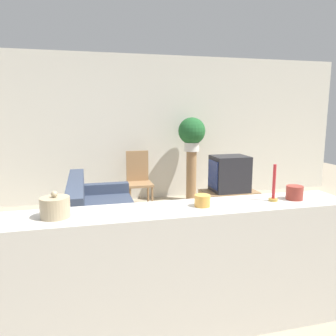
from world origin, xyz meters
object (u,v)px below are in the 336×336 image
(television, at_px, (229,174))
(wooden_chair, at_px, (138,177))
(couch, at_px, (100,218))
(decorative_bowl, at_px, (55,207))
(potted_plant, at_px, (192,132))

(television, relative_size, wooden_chair, 0.56)
(couch, xyz_separation_m, decorative_bowl, (-0.36, -2.03, 0.77))
(wooden_chair, bearing_deg, potted_plant, 6.56)
(potted_plant, bearing_deg, wooden_chair, -173.44)
(wooden_chair, height_order, decorative_bowl, decorative_bowl)
(couch, height_order, wooden_chair, wooden_chair)
(television, bearing_deg, potted_plant, 100.61)
(couch, xyz_separation_m, wooden_chair, (0.74, 1.39, 0.24))
(television, distance_m, decorative_bowl, 3.34)
(television, xyz_separation_m, potted_plant, (-0.22, 1.18, 0.56))
(television, xyz_separation_m, decorative_bowl, (-2.34, -2.36, 0.32))
(wooden_chair, xyz_separation_m, potted_plant, (1.02, 0.12, 0.77))
(couch, height_order, potted_plant, potted_plant)
(couch, relative_size, decorative_bowl, 9.26)
(couch, height_order, television, television)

